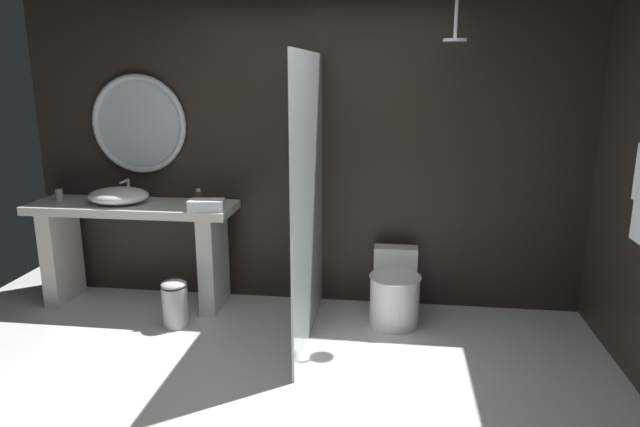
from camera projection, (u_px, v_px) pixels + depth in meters
The scene contains 12 objects.
ground_plane at pixel (259, 420), 3.30m from camera, with size 5.76×5.76×0.00m, color silver.
back_wall_panel at pixel (308, 152), 4.81m from camera, with size 4.80×0.10×2.60m, color black.
vanity_counter at pixel (135, 238), 4.84m from camera, with size 1.73×0.53×0.89m.
vessel_sink at pixel (119, 196), 4.74m from camera, with size 0.51×0.41×0.18m.
tumbler_cup at pixel (59, 194), 4.88m from camera, with size 0.06×0.06×0.10m, color silver.
soap_dispenser at pixel (199, 198), 4.67m from camera, with size 0.06×0.06×0.14m.
round_wall_mirror at pixel (139, 124), 4.85m from camera, with size 0.84×0.05×0.84m.
shower_glass_panel at pixel (309, 201), 4.12m from camera, with size 0.02×1.42×2.10m, color silver.
rain_shower_head at pixel (455, 34), 4.01m from camera, with size 0.17×0.17×0.33m.
toilet at pixel (395, 292), 4.55m from camera, with size 0.41×0.57×0.56m.
waste_bin at pixel (175, 303), 4.48m from camera, with size 0.20×0.20×0.38m.
folded_hand_towel at pixel (206, 205), 4.51m from camera, with size 0.28×0.17×0.09m, color white.
Camera 1 is at (0.73, -2.83, 1.96)m, focal length 31.97 mm.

